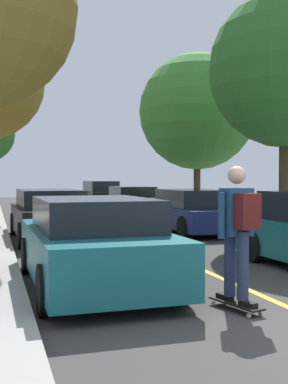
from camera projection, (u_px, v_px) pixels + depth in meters
The scene contains 10 objects.
center_line at pixel (204, 270), 9.01m from camera, with size 0.12×39.20×0.01m, color gold.
parked_car_left_nearest at pixel (93, 244), 7.62m from camera, with size 2.00×4.21×1.39m.
parked_car_left_near at pixel (49, 215), 13.45m from camera, with size 1.95×4.51×1.38m.
parked_car_right_near at pixel (190, 212), 15.30m from camera, with size 1.84×4.49×1.33m.
parked_car_right_far at pixel (132, 201), 21.62m from camera, with size 2.01×4.06×1.31m.
parked_car_right_farthest at pixel (100, 195), 27.99m from camera, with size 1.84×4.67×1.51m.
street_tree_right_nearest at pixel (288, 70), 13.26m from camera, with size 4.26×4.26×6.63m.
street_tree_right_near at pixel (197, 112), 19.11m from camera, with size 4.51×4.51×6.38m.
skateboard at pixel (236, 304), 6.29m from camera, with size 0.41×0.87×0.10m.
skateboarder at pixel (238, 225), 6.23m from camera, with size 0.58×0.70×1.74m.
Camera 1 is at (-3.70, -4.24, 1.70)m, focal length 46.07 mm.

